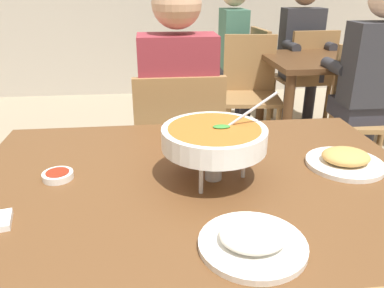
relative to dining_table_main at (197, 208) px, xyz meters
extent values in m
cube|color=brown|center=(0.00, 0.00, 0.08)|extent=(1.35, 0.97, 0.04)
cylinder|color=brown|center=(-0.61, 0.43, -0.30)|extent=(0.07, 0.07, 0.71)
cylinder|color=brown|center=(0.61, 0.43, -0.30)|extent=(0.07, 0.07, 0.71)
cube|color=olive|center=(0.00, 0.87, -0.22)|extent=(0.44, 0.44, 0.03)
cube|color=olive|center=(0.00, 0.67, 0.02)|extent=(0.42, 0.04, 0.45)
cylinder|color=olive|center=(0.19, 1.06, -0.44)|extent=(0.04, 0.04, 0.42)
cylinder|color=olive|center=(-0.19, 1.06, -0.44)|extent=(0.04, 0.04, 0.42)
cylinder|color=olive|center=(0.19, 0.68, -0.44)|extent=(0.04, 0.04, 0.42)
cylinder|color=olive|center=(-0.19, 0.68, -0.44)|extent=(0.04, 0.04, 0.42)
cylinder|color=#2D2D38|center=(0.10, 0.89, -0.43)|extent=(0.10, 0.10, 0.45)
cylinder|color=#2D2D38|center=(-0.10, 0.89, -0.43)|extent=(0.10, 0.10, 0.45)
cube|color=#2D2D38|center=(0.00, 0.85, -0.14)|extent=(0.32, 0.32, 0.12)
cube|color=maroon|center=(0.00, 0.77, 0.17)|extent=(0.36, 0.20, 0.50)
sphere|color=tan|center=(0.00, 0.77, 0.55)|extent=(0.22, 0.22, 0.22)
cylinder|color=maroon|center=(0.16, 0.97, 0.12)|extent=(0.08, 0.28, 0.08)
cylinder|color=maroon|center=(-0.16, 0.97, 0.12)|extent=(0.08, 0.28, 0.08)
cylinder|color=silver|center=(0.14, 0.00, 0.15)|extent=(0.01, 0.01, 0.10)
cylinder|color=silver|center=(0.00, 0.08, 0.15)|extent=(0.01, 0.01, 0.10)
cylinder|color=silver|center=(0.00, -0.08, 0.15)|extent=(0.01, 0.01, 0.10)
torus|color=silver|center=(0.05, 0.00, 0.20)|extent=(0.21, 0.21, 0.01)
cylinder|color=#B2B2B7|center=(0.05, 0.00, 0.12)|extent=(0.05, 0.05, 0.04)
cone|color=orange|center=(0.05, 0.00, 0.15)|extent=(0.02, 0.02, 0.04)
cylinder|color=white|center=(0.05, 0.00, 0.23)|extent=(0.30, 0.30, 0.06)
cylinder|color=#AD6023|center=(0.05, 0.00, 0.25)|extent=(0.26, 0.26, 0.01)
ellipsoid|color=#388433|center=(0.07, 0.00, 0.26)|extent=(0.05, 0.03, 0.01)
cylinder|color=silver|center=(0.14, 0.02, 0.29)|extent=(0.18, 0.01, 0.13)
cylinder|color=white|center=(0.08, -0.33, 0.11)|extent=(0.24, 0.24, 0.01)
ellipsoid|color=white|center=(0.08, -0.33, 0.13)|extent=(0.15, 0.13, 0.04)
cylinder|color=white|center=(0.47, 0.04, 0.11)|extent=(0.24, 0.24, 0.01)
ellipsoid|color=tan|center=(0.47, 0.04, 0.13)|extent=(0.15, 0.13, 0.04)
cylinder|color=white|center=(-0.41, 0.05, 0.11)|extent=(0.09, 0.09, 0.02)
cylinder|color=maroon|center=(-0.41, 0.05, 0.12)|extent=(0.07, 0.07, 0.01)
cube|color=#51331C|center=(1.27, 1.84, 0.08)|extent=(1.00, 0.80, 0.04)
cylinder|color=#51331C|center=(0.83, 1.50, -0.30)|extent=(0.07, 0.07, 0.71)
cylinder|color=#51331C|center=(0.83, 2.18, -0.30)|extent=(0.07, 0.07, 0.71)
cylinder|color=#51331C|center=(1.71, 2.18, -0.30)|extent=(0.07, 0.07, 0.71)
cube|color=olive|center=(1.29, 2.44, -0.22)|extent=(0.47, 0.47, 0.03)
cube|color=olive|center=(1.30, 2.24, 0.02)|extent=(0.42, 0.07, 0.45)
cylinder|color=olive|center=(1.46, 2.64, -0.44)|extent=(0.04, 0.04, 0.42)
cylinder|color=olive|center=(1.08, 2.62, -0.44)|extent=(0.04, 0.04, 0.42)
cylinder|color=olive|center=(1.49, 2.27, -0.44)|extent=(0.04, 0.04, 0.42)
cylinder|color=olive|center=(1.11, 2.24, -0.44)|extent=(0.04, 0.04, 0.42)
cube|color=olive|center=(0.66, 2.41, -0.22)|extent=(0.48, 0.48, 0.03)
cube|color=olive|center=(0.86, 2.43, 0.02)|extent=(0.08, 0.42, 0.45)
cylinder|color=olive|center=(0.45, 2.58, -0.44)|extent=(0.04, 0.04, 0.42)
cylinder|color=olive|center=(0.49, 2.21, -0.44)|extent=(0.04, 0.04, 0.42)
cylinder|color=olive|center=(0.83, 2.62, -0.44)|extent=(0.04, 0.04, 0.42)
cylinder|color=olive|center=(0.87, 2.24, -0.44)|extent=(0.04, 0.04, 0.42)
cube|color=olive|center=(1.32, 1.27, -0.22)|extent=(0.49, 0.49, 0.03)
cube|color=olive|center=(1.34, 1.47, 0.02)|extent=(0.42, 0.09, 0.45)
cylinder|color=olive|center=(1.10, 1.10, -0.44)|extent=(0.04, 0.04, 0.42)
cylinder|color=olive|center=(1.15, 1.48, -0.44)|extent=(0.04, 0.04, 0.42)
cylinder|color=olive|center=(1.53, 1.43, -0.44)|extent=(0.04, 0.04, 0.42)
cube|color=olive|center=(0.66, 1.86, -0.22)|extent=(0.49, 0.49, 0.03)
cube|color=olive|center=(0.68, 2.06, 0.02)|extent=(0.42, 0.09, 0.45)
cylinder|color=olive|center=(0.44, 1.70, -0.44)|extent=(0.04, 0.04, 0.42)
cylinder|color=olive|center=(0.82, 1.65, -0.44)|extent=(0.04, 0.04, 0.42)
cylinder|color=olive|center=(0.49, 2.08, -0.44)|extent=(0.04, 0.04, 0.42)
cylinder|color=olive|center=(0.87, 2.03, -0.44)|extent=(0.04, 0.04, 0.42)
cylinder|color=olive|center=(1.74, 2.07, -0.44)|extent=(0.04, 0.04, 0.42)
cylinder|color=olive|center=(1.69, 1.69, -0.44)|extent=(0.04, 0.04, 0.42)
cylinder|color=#2D2D38|center=(1.15, 2.35, -0.43)|extent=(0.10, 0.10, 0.45)
cylinder|color=#2D2D38|center=(1.35, 2.35, -0.43)|extent=(0.10, 0.10, 0.45)
cube|color=#2D2D38|center=(1.25, 2.39, -0.14)|extent=(0.32, 0.32, 0.12)
cube|color=#2D2D33|center=(1.25, 2.47, 0.17)|extent=(0.36, 0.20, 0.50)
cylinder|color=#2D2D33|center=(1.09, 2.27, 0.12)|extent=(0.08, 0.28, 0.08)
cylinder|color=#2D2D33|center=(1.41, 2.27, 0.12)|extent=(0.08, 0.28, 0.08)
cylinder|color=#2D2D38|center=(0.72, 2.30, -0.43)|extent=(0.10, 0.10, 0.45)
cylinder|color=#2D2D38|center=(0.72, 2.50, -0.43)|extent=(0.10, 0.10, 0.45)
cube|color=#2D2D38|center=(0.68, 2.40, -0.14)|extent=(0.32, 0.32, 0.12)
cube|color=#3D6B56|center=(0.60, 2.40, 0.17)|extent=(0.20, 0.36, 0.50)
cylinder|color=#3D6B56|center=(0.80, 2.24, 0.12)|extent=(0.28, 0.08, 0.08)
cylinder|color=#3D6B56|center=(0.80, 2.56, 0.12)|extent=(0.28, 0.08, 0.08)
cylinder|color=#2D2D38|center=(1.34, 1.33, -0.43)|extent=(0.10, 0.10, 0.45)
cylinder|color=#2D2D38|center=(1.14, 1.33, -0.43)|extent=(0.10, 0.10, 0.45)
cube|color=#2D2D38|center=(1.24, 1.29, -0.14)|extent=(0.32, 0.32, 0.12)
cube|color=#2D2D33|center=(1.24, 1.21, 0.17)|extent=(0.36, 0.20, 0.50)
cylinder|color=#2D2D33|center=(1.40, 1.41, 0.12)|extent=(0.08, 0.28, 0.08)
cylinder|color=#2D2D33|center=(1.08, 1.41, 0.12)|extent=(0.08, 0.28, 0.08)
camera|label=1|loc=(-0.12, -0.99, 0.64)|focal=35.87mm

